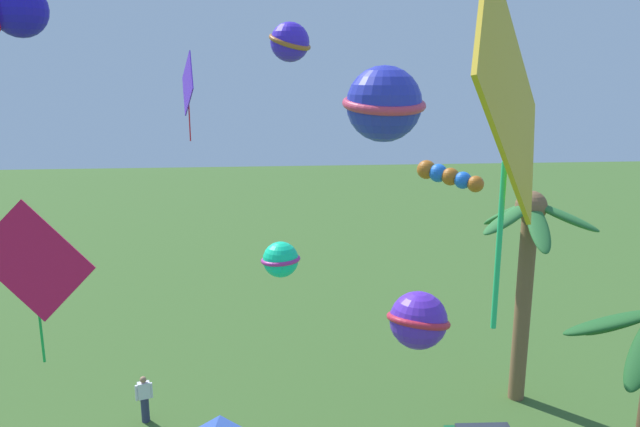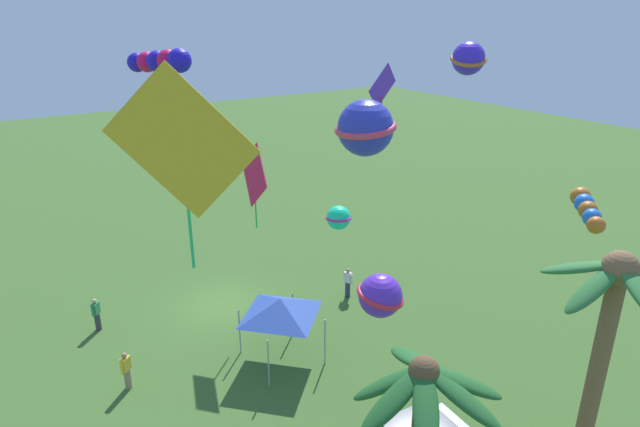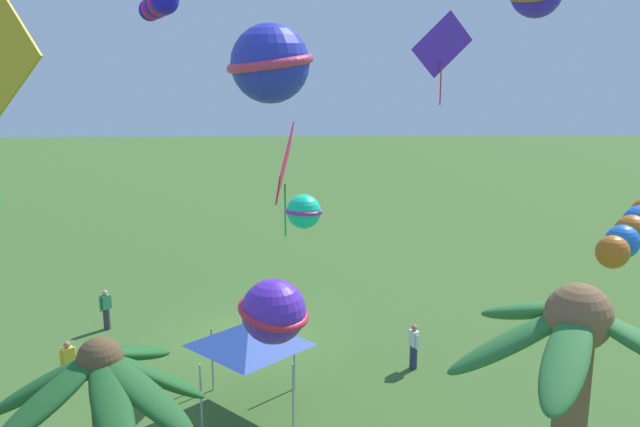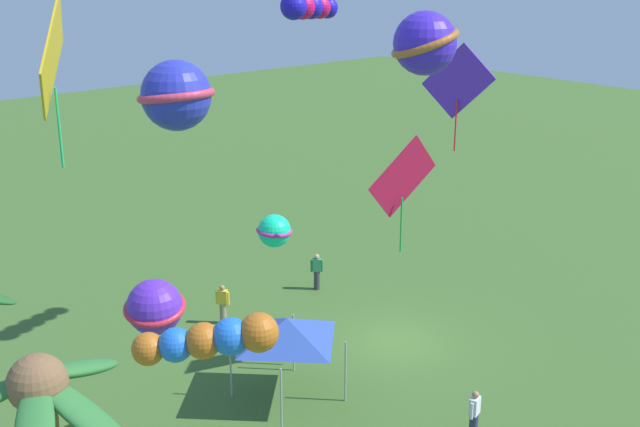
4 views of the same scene
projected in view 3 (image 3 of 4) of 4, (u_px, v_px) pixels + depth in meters
ground_plane at (251, 337)px, 27.16m from camera, size 120.00×120.00×0.00m
palm_tree_0 at (569, 409)px, 11.10m from camera, size 4.00×4.07×7.36m
palm_tree_1 at (106, 423)px, 11.26m from camera, size 3.58×3.73×6.46m
spectator_0 at (414, 346)px, 24.39m from camera, size 0.33×0.53×1.59m
spectator_1 at (69, 364)px, 23.03m from camera, size 0.44×0.42×1.59m
spectator_2 at (106, 309)px, 27.78m from camera, size 0.42×0.44×1.59m
festival_tent at (249, 333)px, 21.26m from camera, size 2.86×2.86×2.85m
kite_ball_1 at (304, 211)px, 18.71m from camera, size 1.33×1.33×0.90m
kite_ball_2 at (270, 63)px, 15.50m from camera, size 2.09×2.08×1.72m
kite_diamond_3 at (442, 46)px, 20.31m from camera, size 1.83×0.54×2.63m
kite_diamond_5 at (285, 165)px, 24.15m from camera, size 0.67×2.83×3.91m
kite_tube_6 at (634, 230)px, 12.84m from camera, size 1.86×2.00×0.94m
kite_tube_7 at (158, 5)px, 22.28m from camera, size 1.70×3.03×0.98m
kite_ball_8 at (274, 311)px, 15.75m from camera, size 2.22×2.22×1.44m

